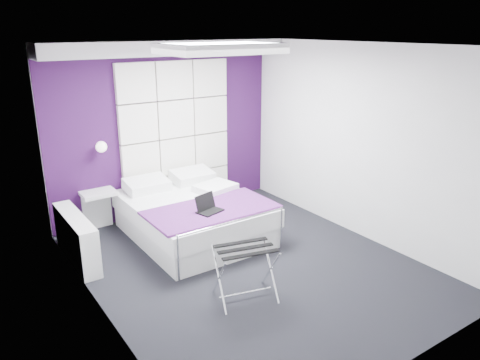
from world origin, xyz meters
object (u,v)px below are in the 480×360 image
Objects in this scene: luggage_rack at (245,273)px; bed at (193,215)px; nightstand at (98,193)px; wall_lamp at (100,146)px; radiator at (76,238)px; laptop at (208,207)px.

bed is at bearing 93.62° from luggage_rack.
luggage_rack is at bearing -74.93° from nightstand.
wall_lamp is 2.85m from luggage_rack.
nightstand is 2.70m from luggage_rack.
nightstand is (0.54, 0.72, 0.27)m from radiator.
radiator is at bearing -126.65° from nightstand.
nightstand is at bearing -159.03° from wall_lamp.
radiator is (-0.64, -0.76, -0.92)m from wall_lamp.
luggage_rack reaches higher than nightstand.
radiator is at bearing 137.42° from luggage_rack.
bed is at bearing -40.88° from nightstand.
laptop is at bearing 92.31° from luggage_rack.
radiator reaches higher than nightstand.
luggage_rack is 1.24m from laptop.
wall_lamp reaches higher than luggage_rack.
laptop is at bearing -97.57° from bed.
bed reaches higher than luggage_rack.
luggage_rack is at bearing -117.63° from laptop.
radiator is at bearing 174.22° from bed.
radiator is 0.94m from nightstand.
nightstand is 1.71m from laptop.
nightstand is (-0.10, -0.04, -0.65)m from wall_lamp.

